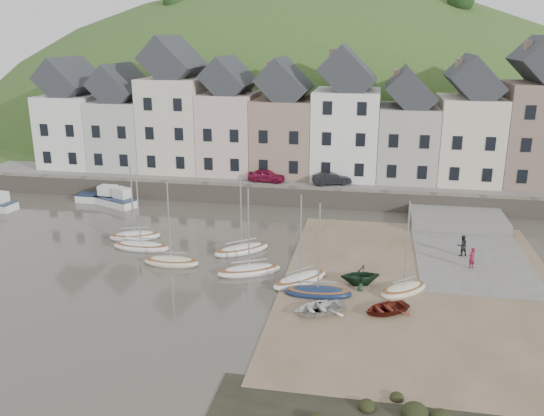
% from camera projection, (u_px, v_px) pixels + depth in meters
% --- Properties ---
extents(ground, '(160.00, 160.00, 0.00)m').
position_uv_depth(ground, '(256.00, 274.00, 38.97)').
color(ground, '#494539').
rests_on(ground, ground).
extents(quay_land, '(90.00, 30.00, 1.50)m').
position_uv_depth(quay_land, '(310.00, 165.00, 68.87)').
color(quay_land, '#355120').
rests_on(quay_land, ground).
extents(quay_street, '(70.00, 7.00, 0.10)m').
position_uv_depth(quay_street, '(298.00, 181.00, 57.81)').
color(quay_street, slate).
rests_on(quay_street, quay_land).
extents(seawall, '(70.00, 1.20, 1.80)m').
position_uv_depth(seawall, '(292.00, 196.00, 54.71)').
color(seawall, slate).
rests_on(seawall, ground).
extents(beach, '(18.00, 26.00, 0.06)m').
position_uv_depth(beach, '(420.00, 286.00, 37.06)').
color(beach, brown).
rests_on(beach, ground).
extents(slipway, '(8.00, 18.00, 0.12)m').
position_uv_depth(slipway, '(466.00, 247.00, 43.89)').
color(slipway, slate).
rests_on(slipway, ground).
extents(hillside, '(134.40, 84.00, 84.00)m').
position_uv_depth(hillside, '(299.00, 232.00, 101.53)').
color(hillside, '#355120').
rests_on(hillside, ground).
extents(townhouse_terrace, '(61.05, 8.00, 13.93)m').
position_uv_depth(townhouse_terrace, '(320.00, 120.00, 59.13)').
color(townhouse_terrace, silver).
rests_on(townhouse_terrace, quay_land).
extents(sailboat_0, '(4.55, 1.54, 6.32)m').
position_uv_depth(sailboat_0, '(141.00, 246.00, 43.50)').
color(sailboat_0, white).
rests_on(sailboat_0, ground).
extents(sailboat_1, '(4.32, 2.80, 6.32)m').
position_uv_depth(sailboat_1, '(135.00, 236.00, 45.77)').
color(sailboat_1, white).
rests_on(sailboat_1, ground).
extents(sailboat_2, '(4.13, 1.62, 6.32)m').
position_uv_depth(sailboat_2, '(171.00, 261.00, 40.54)').
color(sailboat_2, beige).
rests_on(sailboat_2, ground).
extents(sailboat_3, '(4.71, 3.40, 6.32)m').
position_uv_depth(sailboat_3, '(249.00, 270.00, 39.02)').
color(sailboat_3, white).
rests_on(sailboat_3, ground).
extents(sailboat_4, '(4.43, 4.00, 6.32)m').
position_uv_depth(sailboat_4, '(242.00, 249.00, 42.85)').
color(sailboat_4, white).
rests_on(sailboat_4, ground).
extents(sailboat_5, '(4.37, 1.80, 6.32)m').
position_uv_depth(sailboat_5, '(318.00, 292.00, 35.69)').
color(sailboat_5, '#152241').
rests_on(sailboat_5, ground).
extents(sailboat_6, '(4.08, 4.29, 6.32)m').
position_uv_depth(sailboat_6, '(300.00, 279.00, 37.56)').
color(sailboat_6, white).
rests_on(sailboat_6, ground).
extents(sailboat_7, '(3.71, 3.57, 6.32)m').
position_uv_depth(sailboat_7, '(404.00, 289.00, 36.05)').
color(sailboat_7, beige).
rests_on(sailboat_7, ground).
extents(motorboat_0, '(4.90, 3.48, 1.70)m').
position_uv_depth(motorboat_0, '(117.00, 200.00, 54.75)').
color(motorboat_0, white).
rests_on(motorboat_0, ground).
extents(motorboat_2, '(4.97, 1.98, 1.70)m').
position_uv_depth(motorboat_2, '(103.00, 196.00, 55.85)').
color(motorboat_2, white).
rests_on(motorboat_2, ground).
extents(rowboat_white, '(3.86, 3.56, 0.65)m').
position_uv_depth(rowboat_white, '(319.00, 308.00, 33.32)').
color(rowboat_white, silver).
rests_on(rowboat_white, beach).
extents(rowboat_green, '(3.15, 2.91, 1.38)m').
position_uv_depth(rowboat_green, '(360.00, 275.00, 37.03)').
color(rowboat_green, '#15301C').
rests_on(rowboat_green, beach).
extents(rowboat_red, '(3.51, 3.27, 0.59)m').
position_uv_depth(rowboat_red, '(386.00, 308.00, 33.38)').
color(rowboat_red, maroon).
rests_on(rowboat_red, beach).
extents(person_red, '(0.66, 0.64, 1.52)m').
position_uv_depth(person_red, '(472.00, 258.00, 39.55)').
color(person_red, maroon).
rests_on(person_red, slipway).
extents(person_dark, '(0.94, 0.85, 1.58)m').
position_uv_depth(person_dark, '(462.00, 246.00, 41.79)').
color(person_dark, black).
rests_on(person_dark, slipway).
extents(car_left, '(3.90, 1.92, 1.28)m').
position_uv_depth(car_left, '(266.00, 176.00, 57.20)').
color(car_left, maroon).
rests_on(car_left, quay_street).
extents(car_right, '(4.01, 2.49, 1.25)m').
position_uv_depth(car_right, '(332.00, 179.00, 56.06)').
color(car_right, black).
rests_on(car_right, quay_street).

